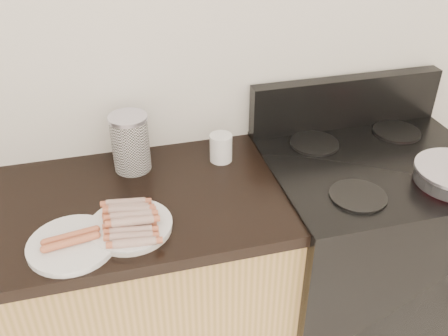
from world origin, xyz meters
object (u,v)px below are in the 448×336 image
object	(u,v)px
stove	(360,258)
side_plate	(72,244)
main_plate	(131,227)
canister	(130,143)
mug	(221,148)

from	to	relation	value
stove	side_plate	size ratio (longest dim) A/B	3.70
main_plate	canister	distance (m)	0.34
mug	stove	bearing A→B (deg)	-18.07
stove	mug	xyz separation A→B (m)	(-0.53, 0.17, 0.49)
main_plate	canister	bearing A→B (deg)	82.72
stove	main_plate	xyz separation A→B (m)	(-0.88, -0.13, 0.45)
stove	main_plate	size ratio (longest dim) A/B	3.81
canister	mug	world-z (taller)	canister
stove	main_plate	world-z (taller)	main_plate
canister	main_plate	bearing A→B (deg)	-97.28
stove	canister	xyz separation A→B (m)	(-0.83, 0.20, 0.54)
canister	mug	bearing A→B (deg)	-4.90
stove	mug	world-z (taller)	mug
stove	side_plate	bearing A→B (deg)	-171.00
main_plate	stove	bearing A→B (deg)	8.49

